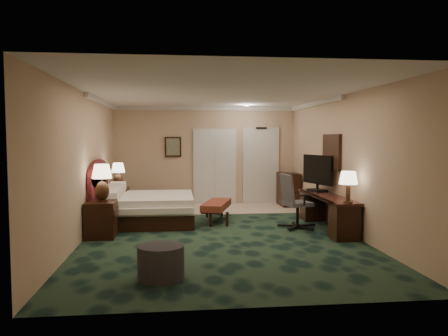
{
  "coord_description": "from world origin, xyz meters",
  "views": [
    {
      "loc": [
        -0.81,
        -8.33,
        1.85
      ],
      "look_at": [
        0.17,
        0.6,
        1.23
      ],
      "focal_mm": 35.0,
      "sensor_mm": 36.0,
      "label": 1
    }
  ],
  "objects": [
    {
      "name": "desk",
      "position": [
        2.22,
        0.17,
        0.34
      ],
      "size": [
        0.51,
        2.38,
        0.69
      ],
      "primitive_type": "cube",
      "color": "black",
      "rests_on": "ground"
    },
    {
      "name": "wall_art",
      "position": [
        -0.9,
        3.71,
        1.6
      ],
      "size": [
        0.45,
        0.06,
        0.55
      ],
      "primitive_type": "cube",
      "color": "#455E4F",
      "rests_on": "wall_back"
    },
    {
      "name": "tv",
      "position": [
        2.23,
        0.82,
        1.08
      ],
      "size": [
        0.37,
        1.0,
        0.79
      ],
      "primitive_type": "cube",
      "rotation": [
        0.0,
        0.0,
        0.29
      ],
      "color": "black",
      "rests_on": "desk"
    },
    {
      "name": "nightstand_far",
      "position": [
        -2.22,
        2.12,
        0.33
      ],
      "size": [
        0.53,
        0.61,
        0.66
      ],
      "primitive_type": "cube",
      "color": "black",
      "rests_on": "ground"
    },
    {
      "name": "ottoman",
      "position": [
        -1.02,
        -2.63,
        0.22
      ],
      "size": [
        0.76,
        0.76,
        0.44
      ],
      "primitive_type": "cylinder",
      "rotation": [
        0.0,
        0.0,
        0.27
      ],
      "color": "#2C2D32",
      "rests_on": "ground"
    },
    {
      "name": "wall_right",
      "position": [
        2.5,
        0.0,
        1.35
      ],
      "size": [
        0.0,
        7.5,
        2.7
      ],
      "primitive_type": "cube",
      "color": "#C5AC94",
      "rests_on": "ground"
    },
    {
      "name": "wall_back",
      "position": [
        0.0,
        3.75,
        1.35
      ],
      "size": [
        5.0,
        0.0,
        2.7
      ],
      "primitive_type": "cube",
      "color": "#C5AC94",
      "rests_on": "ground"
    },
    {
      "name": "headboard",
      "position": [
        -2.44,
        1.0,
        0.7
      ],
      "size": [
        0.12,
        2.0,
        1.4
      ],
      "primitive_type": null,
      "color": "#451512",
      "rests_on": "ground"
    },
    {
      "name": "wall_left",
      "position": [
        -2.5,
        0.0,
        1.35
      ],
      "size": [
        0.0,
        7.5,
        2.7
      ],
      "primitive_type": "cube",
      "color": "#C5AC94",
      "rests_on": "ground"
    },
    {
      "name": "lamp_near",
      "position": [
        -2.18,
        -0.09,
        1.02
      ],
      "size": [
        0.4,
        0.4,
        0.69
      ],
      "primitive_type": null,
      "rotation": [
        0.0,
        0.0,
        -0.08
      ],
      "color": "black",
      "rests_on": "nightstand_near"
    },
    {
      "name": "wall_mirror",
      "position": [
        2.46,
        0.6,
        1.55
      ],
      "size": [
        0.05,
        0.95,
        0.75
      ],
      "primitive_type": "cube",
      "color": "white",
      "rests_on": "wall_right"
    },
    {
      "name": "desk_lamp",
      "position": [
        2.24,
        -0.87,
        0.97
      ],
      "size": [
        0.38,
        0.38,
        0.58
      ],
      "primitive_type": null,
      "rotation": [
        0.0,
        0.0,
        -0.17
      ],
      "color": "black",
      "rests_on": "desk"
    },
    {
      "name": "ceiling",
      "position": [
        0.0,
        0.0,
        2.7
      ],
      "size": [
        5.0,
        7.5,
        0.0
      ],
      "primitive_type": "cube",
      "color": "silver",
      "rests_on": "wall_back"
    },
    {
      "name": "tile_patch",
      "position": [
        0.9,
        2.9,
        0.01
      ],
      "size": [
        3.2,
        1.7,
        0.01
      ],
      "primitive_type": "cube",
      "color": "beige",
      "rests_on": "ground"
    },
    {
      "name": "entry_door",
      "position": [
        1.55,
        3.72,
        1.05
      ],
      "size": [
        1.02,
        0.06,
        2.18
      ],
      "primitive_type": "cube",
      "color": "silver",
      "rests_on": "ground"
    },
    {
      "name": "nightstand_near",
      "position": [
        -2.21,
        -0.1,
        0.34
      ],
      "size": [
        0.54,
        0.61,
        0.67
      ],
      "primitive_type": "cube",
      "color": "black",
      "rests_on": "ground"
    },
    {
      "name": "bed",
      "position": [
        -1.43,
        1.15,
        0.31
      ],
      "size": [
        1.94,
        1.8,
        0.62
      ],
      "primitive_type": "cube",
      "color": "white",
      "rests_on": "ground"
    },
    {
      "name": "lamp_far",
      "position": [
        -2.18,
        2.12,
        0.96
      ],
      "size": [
        0.32,
        0.32,
        0.6
      ],
      "primitive_type": null,
      "rotation": [
        0.0,
        0.0,
        -0.01
      ],
      "color": "black",
      "rests_on": "nightstand_far"
    },
    {
      "name": "bed_bench",
      "position": [
        0.06,
        1.19,
        0.22
      ],
      "size": [
        0.8,
        1.38,
        0.44
      ],
      "primitive_type": "cube",
      "rotation": [
        0.0,
        0.0,
        -0.29
      ],
      "color": "#662F11",
      "rests_on": "ground"
    },
    {
      "name": "minibar",
      "position": [
        2.21,
        3.2,
        0.45
      ],
      "size": [
        0.47,
        0.85,
        0.9
      ],
      "primitive_type": "cube",
      "color": "black",
      "rests_on": "ground"
    },
    {
      "name": "floor",
      "position": [
        0.0,
        0.0,
        0.0
      ],
      "size": [
        5.0,
        7.5,
        0.0
      ],
      "primitive_type": "cube",
      "color": "black",
      "rests_on": "ground"
    },
    {
      "name": "closet_doors",
      "position": [
        0.25,
        3.71,
        1.05
      ],
      "size": [
        1.2,
        0.06,
        2.1
      ],
      "primitive_type": "cube",
      "color": "silver",
      "rests_on": "ground"
    },
    {
      "name": "desk_chair",
      "position": [
        1.64,
        0.28,
        0.56
      ],
      "size": [
        0.78,
        0.75,
        1.12
      ],
      "primitive_type": null,
      "rotation": [
        0.0,
        0.0,
        0.25
      ],
      "color": "#4E4E4E",
      "rests_on": "ground"
    },
    {
      "name": "wall_front",
      "position": [
        0.0,
        -3.75,
        1.35
      ],
      "size": [
        5.0,
        0.0,
        2.7
      ],
      "primitive_type": "cube",
      "color": "#C5AC94",
      "rests_on": "ground"
    },
    {
      "name": "crown_molding",
      "position": [
        0.0,
        0.0,
        2.65
      ],
      "size": [
        5.0,
        7.5,
        0.1
      ],
      "primitive_type": null,
      "color": "silver",
      "rests_on": "wall_back"
    }
  ]
}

